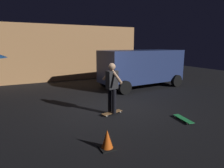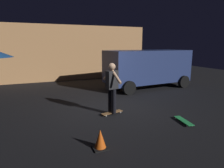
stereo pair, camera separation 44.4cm
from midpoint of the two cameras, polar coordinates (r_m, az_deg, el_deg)
name	(u,v)px [view 2 (the right image)]	position (r m, az deg, el deg)	size (l,w,h in m)	color
ground_plane	(110,109)	(7.16, 1.22, -7.47)	(28.00, 28.00, 0.00)	black
low_building	(69,52)	(14.46, -11.57, 9.11)	(10.23, 3.02, 3.57)	tan
parked_van	(147,66)	(10.89, 11.54, 5.10)	(4.73, 2.51, 2.03)	navy
skateboard_ridden	(112,113)	(6.68, 1.92, -8.40)	(0.81, 0.38, 0.07)	olive
skateboard_spare	(184,121)	(6.46, 22.20, -10.00)	(0.31, 0.80, 0.07)	green
skater	(112,84)	(6.41, 1.98, -0.13)	(0.42, 0.98, 1.67)	black
traffic_cone	(100,140)	(4.57, -0.58, -16.11)	(0.34, 0.34, 0.46)	black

